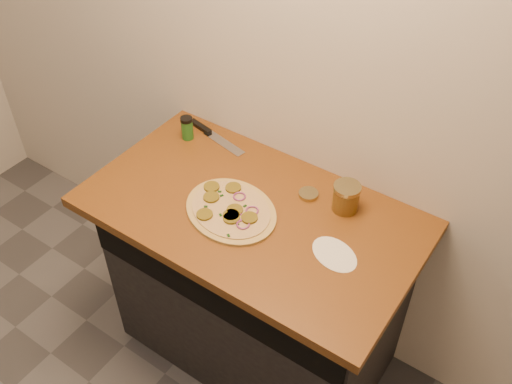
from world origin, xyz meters
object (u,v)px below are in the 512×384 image
Objects in this scene: pizza at (231,210)px; chefs_knife at (211,134)px; spice_shaker at (187,128)px; salsa_jar at (346,197)px.

pizza reaches higher than chefs_knife.
spice_shaker reaches higher than chefs_knife.
salsa_jar is 1.07× the size of spice_shaker.
spice_shaker is (-0.72, 0.01, -0.00)m from salsa_jar.
pizza is 0.46m from chefs_knife.
salsa_jar reaches higher than spice_shaker.
salsa_jar reaches higher than chefs_knife.
pizza is at bearing -143.02° from salsa_jar.
pizza is at bearing -31.85° from spice_shaker.
pizza is 4.17× the size of salsa_jar.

